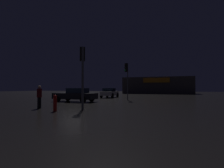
{
  "coord_description": "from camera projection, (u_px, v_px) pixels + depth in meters",
  "views": [
    {
      "loc": [
        10.42,
        -16.14,
        1.45
      ],
      "look_at": [
        1.4,
        8.0,
        2.01
      ],
      "focal_mm": 29.08,
      "sensor_mm": 36.0,
      "label": 1
    }
  ],
  "objects": [
    {
      "name": "ground_plane",
      "position": [
        72.0,
        102.0,
        18.73
      ],
      "size": [
        120.0,
        120.0,
        0.0
      ],
      "primitive_type": "plane",
      "color": "black"
    },
    {
      "name": "store_building",
      "position": [
        158.0,
        85.0,
        47.45
      ],
      "size": [
        17.3,
        7.81,
        4.19
      ],
      "color": "#4C4742",
      "rests_on": "ground"
    },
    {
      "name": "traffic_signal_main",
      "position": [
        127.0,
        72.0,
        21.59
      ],
      "size": [
        0.42,
        0.42,
        4.39
      ],
      "color": "#595B60",
      "rests_on": "ground"
    },
    {
      "name": "traffic_signal_opposite",
      "position": [
        82.0,
        66.0,
        12.15
      ],
      "size": [
        0.41,
        0.43,
        4.2
      ],
      "color": "#595B60",
      "rests_on": "ground"
    },
    {
      "name": "car_near",
      "position": [
        76.0,
        95.0,
        19.01
      ],
      "size": [
        4.6,
        2.08,
        1.43
      ],
      "color": "black",
      "rests_on": "ground"
    },
    {
      "name": "car_far",
      "position": [
        110.0,
        93.0,
        27.18
      ],
      "size": [
        2.08,
        4.05,
        1.42
      ],
      "color": "silver",
      "rests_on": "ground"
    },
    {
      "name": "pedestrian",
      "position": [
        39.0,
        95.0,
        12.82
      ],
      "size": [
        0.38,
        0.38,
        1.61
      ],
      "color": "black",
      "rests_on": "ground"
    },
    {
      "name": "fire_hydrant",
      "position": [
        55.0,
        103.0,
        11.19
      ],
      "size": [
        0.22,
        0.22,
        1.01
      ],
      "color": "red",
      "rests_on": "ground"
    }
  ]
}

